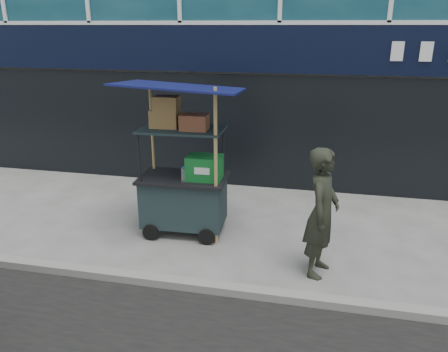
# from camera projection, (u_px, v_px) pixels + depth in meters

# --- Properties ---
(ground) EXTENTS (80.00, 80.00, 0.00)m
(ground) POSITION_uv_depth(u_px,v_px,m) (242.00, 286.00, 5.93)
(ground) COLOR #605F5B
(ground) RESTS_ON ground
(curb) EXTENTS (80.00, 0.18, 0.12)m
(curb) POSITION_uv_depth(u_px,v_px,m) (239.00, 291.00, 5.72)
(curb) COLOR gray
(curb) RESTS_ON ground
(vendor_cart) EXTENTS (1.95, 1.41, 2.57)m
(vendor_cart) POSITION_uv_depth(u_px,v_px,m) (184.00, 182.00, 7.21)
(vendor_cart) COLOR black
(vendor_cart) RESTS_ON ground
(vendor_man) EXTENTS (0.59, 0.76, 1.85)m
(vendor_man) POSITION_uv_depth(u_px,v_px,m) (322.00, 213.00, 5.98)
(vendor_man) COLOR black
(vendor_man) RESTS_ON ground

